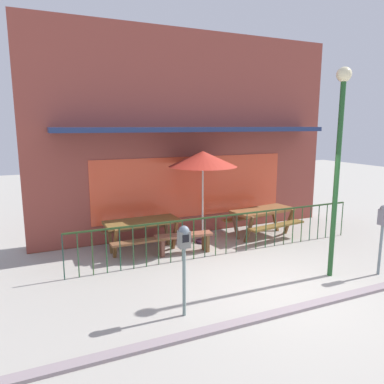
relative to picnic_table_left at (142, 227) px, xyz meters
name	(u,v)px	position (x,y,z in m)	size (l,w,h in m)	color
ground	(284,291)	(1.77, -3.22, -0.61)	(40.00, 40.00, 0.00)	#A4A096
pub_storefront	(190,136)	(1.77, 1.14, 2.15)	(8.80, 1.41, 5.56)	#612F18
patio_fence_front	(226,227)	(1.77, -1.02, 0.05)	(7.41, 0.04, 0.97)	#26431E
picnic_table_left	(142,227)	(0.00, 0.00, 0.00)	(1.83, 1.40, 0.79)	brown
picnic_table_right	(263,215)	(3.39, -0.19, 0.00)	(1.98, 1.61, 0.79)	brown
patio_umbrella	(203,159)	(1.63, 0.01, 1.59)	(1.76, 1.76, 2.41)	black
patio_bench	(184,239)	(0.87, -0.56, -0.26)	(1.43, 0.47, 0.48)	#95563E
parking_meter_near	(383,221)	(4.07, -3.37, 0.52)	(0.18, 0.17, 1.47)	slate
parking_meter_far	(184,247)	(-0.26, -3.27, 0.56)	(0.18, 0.17, 1.51)	slate
street_lamp	(339,145)	(3.11, -3.01, 2.07)	(0.28, 0.28, 4.13)	#215225
curb_edge	(308,307)	(1.77, -3.88, -0.61)	(12.31, 0.20, 0.11)	gray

